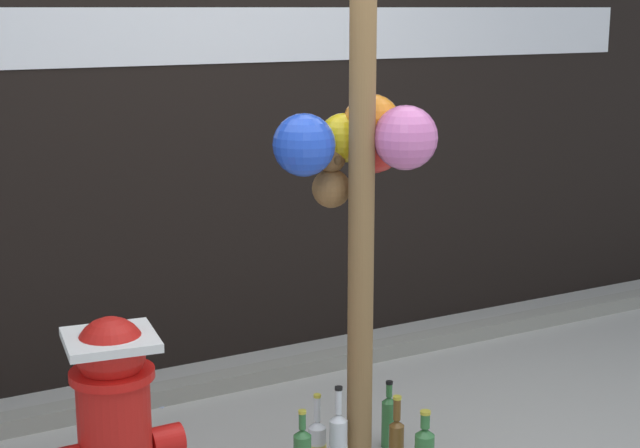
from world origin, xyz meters
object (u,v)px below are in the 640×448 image
Objects in this scene: memorial_post at (362,80)px; bottle_5 at (396,448)px; fire_hydrant at (115,427)px; bottle_3 at (389,420)px; bottle_1 at (317,446)px.

bottle_5 is (0.12, -0.09, -1.43)m from memorial_post.
fire_hydrant reaches higher than bottle_3.
memorial_post is 1.45m from bottle_1.
fire_hydrant is 1.13m from bottle_5.
bottle_1 is at bearing 142.85° from bottle_5.
memorial_post is 10.15× the size of bottle_3.
bottle_5 is (-0.13, -0.25, 0.01)m from bottle_3.
fire_hydrant is 2.77× the size of bottle_3.
memorial_post is 1.49m from fire_hydrant.
fire_hydrant is 2.35× the size of bottle_5.
bottle_1 is (0.84, 0.09, -0.31)m from fire_hydrant.
memorial_post is at bearing 143.78° from bottle_5.
bottle_5 is at bearing -36.22° from memorial_post.
bottle_3 is 0.85× the size of bottle_5.
memorial_post reaches higher than fire_hydrant.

